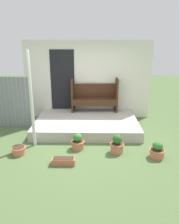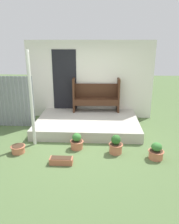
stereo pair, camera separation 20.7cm
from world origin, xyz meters
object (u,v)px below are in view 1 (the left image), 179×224
flower_pot_middle (78,142)px  flower_pot_right (117,145)px  planter_box_rect (64,161)px  support_post (31,100)px  flower_pot_left (19,150)px  flower_pot_far_right (157,151)px  bench (94,95)px

flower_pot_middle → flower_pot_right: flower_pot_right is taller
flower_pot_middle → planter_box_rect: (-0.26, -0.73, -0.10)m
flower_pot_right → support_post: bearing=170.1°
flower_pot_left → flower_pot_far_right: bearing=-1.7°
support_post → flower_pot_right: (2.08, -0.36, -0.99)m
bench → planter_box_rect: size_ratio=3.08×
flower_pot_middle → flower_pot_right: (0.95, -0.18, 0.03)m
flower_pot_far_right → planter_box_rect: bearing=-170.9°
flower_pot_left → planter_box_rect: 1.20m
flower_pot_left → flower_pot_middle: size_ratio=0.86×
flower_pot_left → planter_box_rect: flower_pot_left is taller
support_post → bench: bearing=52.6°
planter_box_rect → flower_pot_right: bearing=24.4°
flower_pot_middle → flower_pot_far_right: 1.89m
support_post → flower_pot_right: 2.33m
bench → flower_pot_far_right: bearing=-63.0°
flower_pot_left → flower_pot_right: flower_pot_right is taller
bench → flower_pot_left: bearing=-128.0°
flower_pot_left → flower_pot_far_right: flower_pot_far_right is taller
flower_pot_far_right → flower_pot_right: bearing=166.8°
bench → flower_pot_right: bench is taller
flower_pot_right → flower_pot_far_right: 0.93m
flower_pot_middle → flower_pot_left: bearing=-168.1°
flower_pot_left → flower_pot_right: (2.34, 0.12, 0.10)m
support_post → flower_pot_far_right: 3.20m
flower_pot_right → planter_box_rect: (-1.21, -0.55, -0.13)m
bench → flower_pot_middle: bench is taller
flower_pot_middle → flower_pot_right: bearing=-10.5°
support_post → flower_pot_middle: (1.12, -0.19, -1.01)m
support_post → flower_pot_right: bearing=-9.9°
flower_pot_middle → flower_pot_far_right: bearing=-11.8°
flower_pot_left → flower_pot_middle: bearing=11.9°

